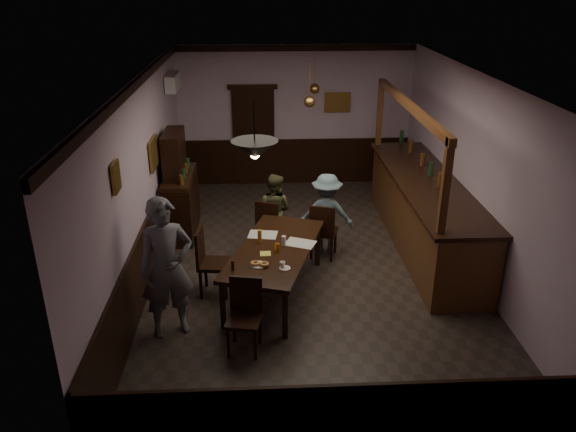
{
  "coord_description": "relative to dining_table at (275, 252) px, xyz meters",
  "views": [
    {
      "loc": [
        -0.77,
        -7.89,
        4.35
      ],
      "look_at": [
        -0.39,
        -0.56,
        1.15
      ],
      "focal_mm": 35.0,
      "sensor_mm": 36.0,
      "label": 1
    }
  ],
  "objects": [
    {
      "name": "picture_left_large",
      "position": [
        -1.87,
        1.56,
        1.01
      ],
      "size": [
        0.04,
        0.62,
        0.48
      ],
      "color": "olive",
      "rests_on": "ground"
    },
    {
      "name": "person_seated_right",
      "position": [
        0.9,
        1.34,
        -0.0
      ],
      "size": [
        0.95,
        0.65,
        1.37
      ],
      "primitive_type": "imported",
      "rotation": [
        0.0,
        0.0,
        2.98
      ],
      "color": "slate",
      "rests_on": "ground"
    },
    {
      "name": "pastry_plate",
      "position": [
        -0.23,
        -0.51,
        0.07
      ],
      "size": [
        0.22,
        0.22,
        0.01
      ],
      "primitive_type": "cylinder",
      "color": "white",
      "rests_on": "dining_table"
    },
    {
      "name": "pastry_ring_b",
      "position": [
        -0.16,
        -0.54,
        0.1
      ],
      "size": [
        0.13,
        0.13,
        0.04
      ],
      "primitive_type": "torus",
      "color": "#C68C47",
      "rests_on": "pastry_plate"
    },
    {
      "name": "chair_side",
      "position": [
        -0.95,
        0.08,
        -0.13
      ],
      "size": [
        0.49,
        0.49,
        1.02
      ],
      "rotation": [
        0.0,
        0.0,
        1.46
      ],
      "color": "black",
      "rests_on": "ground"
    },
    {
      "name": "chair_far_left",
      "position": [
        -0.05,
        1.35,
        -0.17
      ],
      "size": [
        0.53,
        0.53,
        0.93
      ],
      "rotation": [
        0.0,
        0.0,
        2.73
      ],
      "color": "black",
      "rests_on": "ground"
    },
    {
      "name": "chair_near",
      "position": [
        -0.41,
        -1.26,
        -0.17
      ],
      "size": [
        0.47,
        0.47,
        0.94
      ],
      "rotation": [
        0.0,
        0.0,
        -0.18
      ],
      "color": "black",
      "rests_on": "ground"
    },
    {
      "name": "room",
      "position": [
        0.59,
        0.76,
        0.81
      ],
      "size": [
        5.01,
        8.01,
        3.01
      ],
      "color": "#2D2621",
      "rests_on": "ground"
    },
    {
      "name": "picture_back",
      "position": [
        1.49,
        4.72,
        1.11
      ],
      "size": [
        0.55,
        0.04,
        0.42
      ],
      "color": "olive",
      "rests_on": "ground"
    },
    {
      "name": "door_back",
      "position": [
        -0.31,
        4.71,
        0.36
      ],
      "size": [
        0.9,
        0.06,
        2.1
      ],
      "primitive_type": "cube",
      "color": "black",
      "rests_on": "ground"
    },
    {
      "name": "water_glass",
      "position": [
        0.13,
        0.06,
        0.14
      ],
      "size": [
        0.06,
        0.06,
        0.15
      ],
      "primitive_type": "cylinder",
      "color": "silver",
      "rests_on": "dining_table"
    },
    {
      "name": "pastry_ring_a",
      "position": [
        -0.28,
        -0.52,
        0.1
      ],
      "size": [
        0.13,
        0.13,
        0.04
      ],
      "primitive_type": "torus",
      "color": "#C68C47",
      "rests_on": "pastry_plate"
    },
    {
      "name": "coffee_cup",
      "position": [
        0.09,
        -0.59,
        0.11
      ],
      "size": [
        0.1,
        0.1,
        0.07
      ],
      "primitive_type": "imported",
      "rotation": [
        0.0,
        0.0,
        -0.31
      ],
      "color": "white",
      "rests_on": "saucer"
    },
    {
      "name": "pendant_iron",
      "position": [
        -0.24,
        -0.76,
        1.74
      ],
      "size": [
        0.56,
        0.56,
        0.68
      ],
      "color": "black",
      "rests_on": "ground"
    },
    {
      "name": "pendant_brass_far",
      "position": [
        0.89,
        3.63,
        1.61
      ],
      "size": [
        0.2,
        0.2,
        0.81
      ],
      "color": "#BF8C3F",
      "rests_on": "ground"
    },
    {
      "name": "soda_can",
      "position": [
        0.03,
        -0.12,
        0.12
      ],
      "size": [
        0.07,
        0.07,
        0.12
      ],
      "primitive_type": "cylinder",
      "color": "orange",
      "rests_on": "dining_table"
    },
    {
      "name": "person_seated_left",
      "position": [
        0.04,
        1.61,
        -0.04
      ],
      "size": [
        0.78,
        0.72,
        1.29
      ],
      "primitive_type": "imported",
      "rotation": [
        0.0,
        0.0,
        2.66
      ],
      "color": "#4C4D2E",
      "rests_on": "ground"
    },
    {
      "name": "beer_glass",
      "position": [
        -0.21,
        0.17,
        0.16
      ],
      "size": [
        0.06,
        0.06,
        0.2
      ],
      "primitive_type": "cylinder",
      "color": "#BF721E",
      "rests_on": "dining_table"
    },
    {
      "name": "napkin",
      "position": [
        -0.13,
        -0.18,
        0.07
      ],
      "size": [
        0.19,
        0.19,
        0.0
      ],
      "primitive_type": "cube",
      "rotation": [
        0.0,
        0.0,
        -0.31
      ],
      "color": "#DADD51",
      "rests_on": "dining_table"
    },
    {
      "name": "sideboard",
      "position": [
        -1.62,
        2.22,
        0.06
      ],
      "size": [
        0.5,
        1.41,
        1.87
      ],
      "color": "black",
      "rests_on": "ground"
    },
    {
      "name": "newspaper_left",
      "position": [
        -0.16,
        0.43,
        0.07
      ],
      "size": [
        0.46,
        0.37,
        0.01
      ],
      "primitive_type": "cube",
      "rotation": [
        0.0,
        0.0,
        -0.17
      ],
      "color": "silver",
      "rests_on": "dining_table"
    },
    {
      "name": "dining_table",
      "position": [
        0.0,
        0.0,
        0.0
      ],
      "size": [
        1.62,
        2.4,
        0.75
      ],
      "rotation": [
        0.0,
        0.0,
        -0.31
      ],
      "color": "black",
      "rests_on": "ground"
    },
    {
      "name": "pendant_brass_mid",
      "position": [
        0.69,
        2.47,
        1.61
      ],
      "size": [
        0.2,
        0.2,
        0.81
      ],
      "color": "#BF8C3F",
      "rests_on": "ground"
    },
    {
      "name": "chair_far_right",
      "position": [
        0.81,
        1.08,
        -0.16
      ],
      "size": [
        0.52,
        0.52,
        0.96
      ],
      "rotation": [
        0.0,
        0.0,
        2.83
      ],
      "color": "black",
      "rests_on": "ground"
    },
    {
      "name": "ac_unit",
      "position": [
        -1.79,
        3.66,
        1.76
      ],
      "size": [
        0.2,
        0.85,
        0.3
      ],
      "color": "white",
      "rests_on": "ground"
    },
    {
      "name": "saucer",
      "position": [
        0.12,
        -0.62,
        0.07
      ],
      "size": [
        0.15,
        0.15,
        0.01
      ],
      "primitive_type": "cylinder",
      "color": "white",
      "rests_on": "dining_table"
    },
    {
      "name": "newspaper_right",
      "position": [
        0.37,
        0.11,
        0.07
      ],
      "size": [
        0.5,
        0.44,
        0.01
      ],
      "primitive_type": "cube",
      "rotation": [
        0.0,
        0.0,
        -0.41
      ],
      "color": "silver",
      "rests_on": "dining_table"
    },
    {
      "name": "pepper_mill",
      "position": [
        -0.57,
        -0.62,
        0.13
      ],
      "size": [
        0.04,
        0.04,
        0.14
      ],
      "primitive_type": "cylinder",
      "color": "black",
      "rests_on": "dining_table"
    },
    {
      "name": "person_standing",
      "position": [
        -1.38,
        -0.87,
        0.25
      ],
      "size": [
        0.8,
        0.67,
        1.88
      ],
      "primitive_type": "imported",
      "rotation": [
        0.0,
        0.0,
        0.38
      ],
      "color": "slate",
      "rests_on": "ground"
    },
    {
      "name": "picture_left_small",
      "position": [
        -1.87,
        -0.84,
        1.46
      ],
      "size": [
        0.04,
        0.28,
        0.36
      ],
      "color": "olive",
      "rests_on": "ground"
    },
    {
      "name": "bar_counter",
      "position": [
        2.58,
        1.49,
        -0.06
      ],
      "size": [
        1.03,
        4.44,
        2.49
      ],
      "color": "#4E2914",
      "rests_on": "ground"
    }
  ]
}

